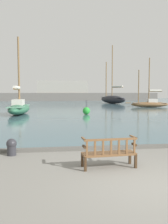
% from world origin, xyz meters
% --- Properties ---
extents(ground_plane, '(160.00, 160.00, 0.00)m').
position_xyz_m(ground_plane, '(0.00, 0.00, 0.00)').
color(ground_plane, gray).
extents(harbor_water, '(100.00, 80.00, 0.08)m').
position_xyz_m(harbor_water, '(0.00, 44.00, 0.04)').
color(harbor_water, '#476670').
rests_on(harbor_water, ground).
extents(quay_edge_kerb, '(40.00, 0.30, 0.12)m').
position_xyz_m(quay_edge_kerb, '(0.00, 3.85, 0.06)').
color(quay_edge_kerb, '#5B5954').
rests_on(quay_edge_kerb, ground).
extents(park_bench, '(1.63, 0.63, 0.92)m').
position_xyz_m(park_bench, '(-0.76, 1.46, 0.47)').
color(park_bench, '#3D2A19').
rests_on(park_bench, ground).
extents(sailboat_far_port, '(6.31, 2.12, 7.17)m').
position_xyz_m(sailboat_far_port, '(11.90, 29.24, 0.65)').
color(sailboat_far_port, brown).
rests_on(sailboat_far_port, harbor_water).
extents(sailboat_distant_harbor, '(4.31, 8.25, 11.21)m').
position_xyz_m(sailboat_distant_harbor, '(9.45, 41.75, 1.01)').
color(sailboat_distant_harbor, black).
rests_on(sailboat_distant_harbor, harbor_water).
extents(sailboat_mid_port, '(2.13, 6.66, 7.63)m').
position_xyz_m(sailboat_mid_port, '(-5.62, 19.76, 0.75)').
color(sailboat_mid_port, '#2D6647').
rests_on(sailboat_mid_port, harbor_water).
extents(mooring_bollard, '(0.37, 0.37, 0.60)m').
position_xyz_m(mooring_bollard, '(-3.87, 3.36, 0.32)').
color(mooring_bollard, '#2D2D33').
rests_on(mooring_bollard, ground).
extents(channel_buoy, '(0.72, 0.72, 1.42)m').
position_xyz_m(channel_buoy, '(0.98, 18.51, 0.45)').
color(channel_buoy, green).
rests_on(channel_buoy, harbor_water).
extents(far_breakwater, '(50.73, 2.40, 5.26)m').
position_xyz_m(far_breakwater, '(-0.05, 58.10, 1.68)').
color(far_breakwater, '#66605B').
rests_on(far_breakwater, ground).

